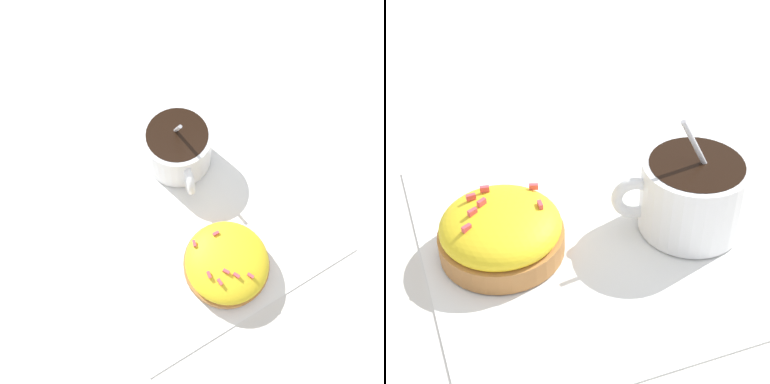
% 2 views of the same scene
% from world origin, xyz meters
% --- Properties ---
extents(ground_plane, '(3.00, 3.00, 0.00)m').
position_xyz_m(ground_plane, '(0.00, 0.00, 0.00)').
color(ground_plane, silver).
extents(paper_napkin, '(0.29, 0.30, 0.00)m').
position_xyz_m(paper_napkin, '(0.00, 0.00, 0.00)').
color(paper_napkin, white).
rests_on(paper_napkin, ground_plane).
extents(coffee_cup, '(0.11, 0.08, 0.10)m').
position_xyz_m(coffee_cup, '(0.08, -0.01, 0.04)').
color(coffee_cup, white).
rests_on(coffee_cup, paper_napkin).
extents(frosted_pastry, '(0.10, 0.10, 0.04)m').
position_xyz_m(frosted_pastry, '(-0.07, 0.00, 0.02)').
color(frosted_pastry, '#B2753D').
rests_on(frosted_pastry, paper_napkin).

